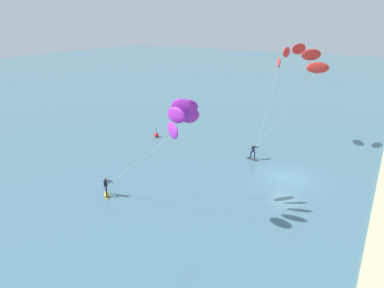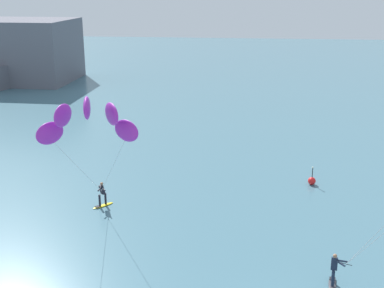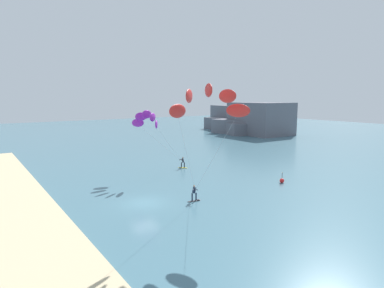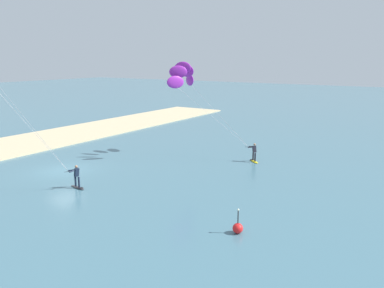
% 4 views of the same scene
% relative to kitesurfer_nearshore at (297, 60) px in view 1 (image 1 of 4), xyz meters
% --- Properties ---
extents(ground_plane, '(240.00, 240.00, 0.00)m').
position_rel_kitesurfer_nearshore_xyz_m(ground_plane, '(-7.37, -2.17, -9.83)').
color(ground_plane, '#426B7A').
extents(kitesurfer_nearshore, '(7.55, 6.41, 11.53)m').
position_rel_kitesurfer_nearshore_xyz_m(kitesurfer_nearshore, '(0.00, 0.00, 0.00)').
color(kitesurfer_nearshore, '#333338').
rests_on(kitesurfer_nearshore, ground).
extents(kitesurfer_mid_water, '(4.88, 8.47, 8.78)m').
position_rel_kitesurfer_nearshore_xyz_m(kitesurfer_mid_water, '(-17.09, 3.49, -2.52)').
color(kitesurfer_mid_water, yellow).
rests_on(kitesurfer_mid_water, ground).
extents(marker_buoy, '(0.56, 0.56, 1.38)m').
position_rel_kitesurfer_nearshore_xyz_m(marker_buoy, '(-4.58, 15.13, -9.53)').
color(marker_buoy, red).
rests_on(marker_buoy, ground).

